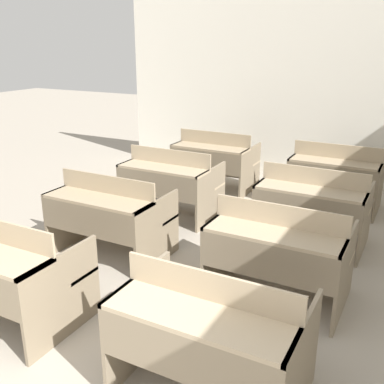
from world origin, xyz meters
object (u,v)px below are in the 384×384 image
Objects in this scene: bench_second_right at (278,250)px; bench_back_right at (335,175)px; bench_front_left at (5,269)px; bench_front_right at (210,332)px; bench_back_left at (215,159)px; bench_third_right at (312,205)px; bench_second_left at (109,214)px; bench_third_left at (170,181)px.

bench_second_right is 1.00× the size of bench_back_right.
bench_back_right is at bearing 90.40° from bench_second_right.
bench_front_left is at bearing -143.81° from bench_second_right.
bench_front_right is 1.00× the size of bench_back_left.
bench_back_right is (-0.02, 2.54, 0.00)m from bench_second_right.
bench_back_right is (0.01, 3.84, 0.00)m from bench_front_right.
bench_front_left and bench_back_left have the same top height.
bench_front_left is 3.14m from bench_third_right.
bench_third_right is (1.79, 1.26, 0.00)m from bench_second_left.
bench_second_left is at bearing 143.91° from bench_front_right.
bench_second_left is 1.00× the size of bench_back_left.
bench_second_left is 1.00× the size of bench_third_left.
bench_front_right is 3.13m from bench_third_left.
bench_front_right is at bearing -91.02° from bench_second_right.
bench_front_right and bench_second_right have the same top height.
bench_second_left is 1.00× the size of bench_second_right.
bench_front_right is at bearing -90.08° from bench_back_right.
bench_second_right is at bearing 88.98° from bench_front_right.
bench_second_right and bench_back_right have the same top height.
bench_back_left is 1.78m from bench_back_right.
bench_second_left is at bearing -89.15° from bench_third_left.
bench_front_left is at bearing -90.22° from bench_second_left.
bench_back_left is at bearing 89.90° from bench_second_left.
bench_second_right is (0.02, 1.30, 0.00)m from bench_front_right.
bench_front_right and bench_second_left have the same top height.
bench_second_left is 3.10m from bench_back_right.
bench_front_left is 2.59m from bench_third_left.
bench_second_right and bench_third_left have the same top height.
bench_front_left and bench_third_right have the same top height.
bench_third_left is at bearing 90.85° from bench_second_left.
bench_back_left is at bearing 179.92° from bench_back_right.
bench_front_left is 1.00× the size of bench_second_left.
bench_front_left is 1.00× the size of bench_back_left.
bench_front_left is 1.00× the size of bench_back_right.
bench_third_right is at bearing -89.82° from bench_back_right.
bench_second_right is at bearing -89.37° from bench_third_right.
bench_third_right is (1.80, -0.01, 0.00)m from bench_third_left.
bench_front_left and bench_back_right have the same top height.
bench_front_left is 4.26m from bench_back_right.
bench_back_left is at bearing 114.77° from bench_front_right.
bench_back_left is (-1.78, 1.29, 0.00)m from bench_third_right.
bench_front_right and bench_third_right have the same top height.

